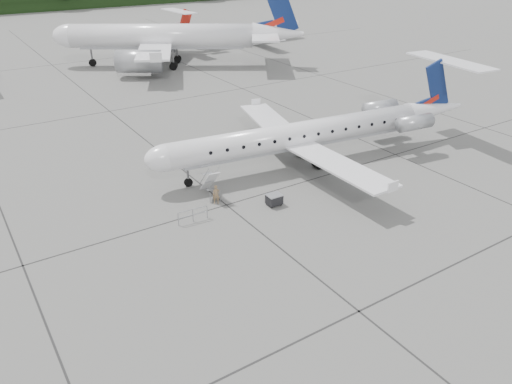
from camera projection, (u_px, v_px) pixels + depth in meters
ground at (332, 205)px, 37.60m from camera, size 320.00×320.00×0.00m
main_regional_jet at (300, 122)px, 42.64m from camera, size 33.01×25.64×7.81m
airstair at (210, 182)px, 38.40m from camera, size 1.15×2.51×2.45m
passenger at (216, 195)px, 37.52m from camera, size 0.65×0.58×1.50m
safety_railing at (193, 216)px, 35.18m from camera, size 2.20×0.22×1.00m
baggage_cart at (274, 199)px, 37.41m from camera, size 1.11×0.91×0.94m
bg_narrowbody at (161, 24)px, 75.64m from camera, size 43.83×40.74×12.79m
bg_regional_right at (249, 24)px, 93.59m from camera, size 28.67×21.48×7.21m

